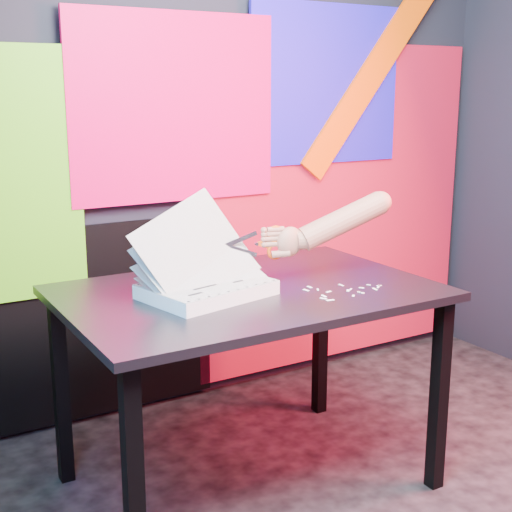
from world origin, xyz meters
TOP-DOWN VIEW (x-y plane):
  - room at (0.00, 0.00)m, footprint 3.01×3.01m
  - backdrop at (0.06, 1.46)m, footprint 2.88×0.05m
  - work_table at (-0.34, 0.67)m, footprint 1.28×0.86m
  - printout_stack at (-0.51, 0.66)m, footprint 0.49×0.37m
  - scissors at (-0.24, 0.69)m, footprint 0.21×0.06m
  - hand_forearm at (-0.01, 0.63)m, footprint 0.48×0.16m
  - paper_clippings at (-0.08, 0.48)m, footprint 0.28×0.19m

SIDE VIEW (x-z plane):
  - work_table at x=-0.34m, z-range 0.29..1.04m
  - paper_clippings at x=-0.08m, z-range 0.75..0.75m
  - printout_stack at x=-0.51m, z-range 0.60..0.97m
  - scissors at x=-0.24m, z-range 0.84..0.96m
  - hand_forearm at x=-0.01m, z-range 0.84..1.07m
  - backdrop at x=0.06m, z-range -0.08..2.00m
  - room at x=0.00m, z-range 0.00..2.71m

